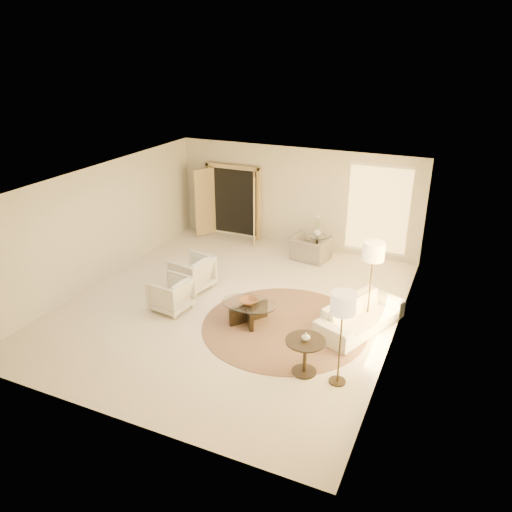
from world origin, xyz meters
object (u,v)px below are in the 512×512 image
at_px(armchair_right, 171,292).
at_px(end_table, 305,351).
at_px(accent_chair, 310,245).
at_px(bowl, 249,301).
at_px(coffee_table, 249,310).
at_px(armchair_left, 192,271).
at_px(side_table, 317,244).
at_px(floor_lamp_far, 343,308).
at_px(floor_lamp_near, 373,255).
at_px(sofa, 360,315).
at_px(side_vase, 317,232).
at_px(end_vase, 306,337).

distance_m(armchair_right, end_table, 3.54).
height_order(accent_chair, bowl, accent_chair).
distance_m(armchair_right, coffee_table, 1.78).
xyz_separation_m(armchair_left, side_table, (2.11, 3.03, -0.07)).
distance_m(coffee_table, floor_lamp_far, 2.82).
height_order(coffee_table, floor_lamp_near, floor_lamp_near).
height_order(coffee_table, bowl, bowl).
xyz_separation_m(accent_chair, floor_lamp_far, (2.12, -4.84, 1.03)).
bearing_deg(sofa, side_vase, 53.02).
xyz_separation_m(armchair_left, end_vase, (3.52, -2.05, 0.30)).
relative_size(armchair_left, end_table, 1.24).
bearing_deg(armchair_right, coffee_table, 103.26).
bearing_deg(end_vase, side_table, 105.48).
bearing_deg(armchair_left, bowl, 76.29).
bearing_deg(floor_lamp_far, accent_chair, 113.65).
distance_m(accent_chair, floor_lamp_far, 5.39).
distance_m(coffee_table, end_vase, 2.07).
relative_size(armchair_right, side_table, 1.34).
bearing_deg(coffee_table, floor_lamp_near, 23.47).
bearing_deg(bowl, sofa, 17.08).
bearing_deg(side_vase, end_vase, -74.52).
relative_size(sofa, armchair_left, 2.40).
bearing_deg(floor_lamp_near, armchair_left, -178.36).
xyz_separation_m(floor_lamp_near, end_vase, (-0.63, -2.17, -0.79)).
bearing_deg(floor_lamp_far, coffee_table, 151.54).
bearing_deg(floor_lamp_near, floor_lamp_far, -90.43).
bearing_deg(armchair_right, floor_lamp_far, 82.53).
bearing_deg(end_vase, armchair_right, 163.83).
distance_m(side_table, floor_lamp_near, 3.74).
distance_m(accent_chair, side_table, 0.30).
xyz_separation_m(side_table, floor_lamp_far, (2.02, -5.12, 1.10)).
xyz_separation_m(sofa, armchair_left, (-4.07, 0.19, 0.13)).
relative_size(armchair_left, accent_chair, 0.89).
height_order(floor_lamp_far, side_vase, floor_lamp_far).
bearing_deg(accent_chair, end_vase, 115.55).
height_order(floor_lamp_far, end_vase, floor_lamp_far).
bearing_deg(end_table, end_vase, 153.43).
relative_size(side_table, floor_lamp_far, 0.35).
relative_size(accent_chair, coffee_table, 0.81).
xyz_separation_m(floor_lamp_near, bowl, (-2.26, -0.98, -1.05)).
height_order(side_table, floor_lamp_far, floor_lamp_far).
xyz_separation_m(floor_lamp_near, side_vase, (-2.04, 2.91, -0.82)).
relative_size(end_table, side_table, 1.18).
bearing_deg(armchair_left, armchair_right, 17.09).
height_order(armchair_right, floor_lamp_near, floor_lamp_near).
bearing_deg(end_table, accent_chair, 107.40).
distance_m(end_table, side_table, 5.28).
relative_size(coffee_table, floor_lamp_near, 0.67).
bearing_deg(armchair_right, end_vase, 80.56).
bearing_deg(end_vase, bowl, 143.98).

